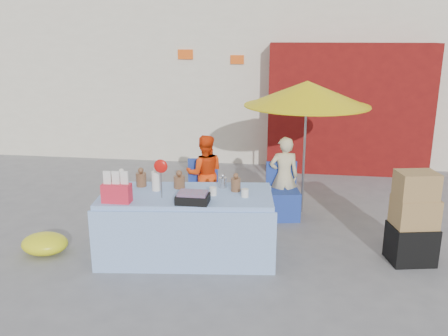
% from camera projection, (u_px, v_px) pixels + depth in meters
% --- Properties ---
extents(ground, '(80.00, 80.00, 0.00)m').
position_uv_depth(ground, '(203.00, 253.00, 6.19)').
color(ground, slate).
rests_on(ground, ground).
extents(backdrop, '(14.00, 8.00, 7.80)m').
position_uv_depth(backdrop, '(274.00, 21.00, 12.43)').
color(backdrop, silver).
rests_on(backdrop, ground).
extents(market_table, '(2.29, 1.27, 1.33)m').
position_uv_depth(market_table, '(186.00, 224.00, 6.02)').
color(market_table, '#98C3F3').
rests_on(market_table, ground).
extents(chair_left, '(0.56, 0.55, 0.85)m').
position_uv_depth(chair_left, '(203.00, 198.00, 7.51)').
color(chair_left, '#223C9D').
rests_on(chair_left, ground).
extents(chair_right, '(0.56, 0.55, 0.85)m').
position_uv_depth(chair_right, '(283.00, 202.00, 7.34)').
color(chair_right, '#223C9D').
rests_on(chair_right, ground).
extents(vendor_orange, '(0.68, 0.58, 1.24)m').
position_uv_depth(vendor_orange, '(205.00, 173.00, 7.54)').
color(vendor_orange, '#FB410D').
rests_on(vendor_orange, ground).
extents(vendor_beige, '(0.51, 0.38, 1.26)m').
position_uv_depth(vendor_beige, '(284.00, 176.00, 7.37)').
color(vendor_beige, beige).
rests_on(vendor_beige, ground).
extents(umbrella, '(1.90, 1.90, 2.09)m').
position_uv_depth(umbrella, '(307.00, 94.00, 7.12)').
color(umbrella, gray).
rests_on(umbrella, ground).
extents(box_stack, '(0.61, 0.53, 1.18)m').
position_uv_depth(box_stack, '(413.00, 221.00, 5.82)').
color(box_stack, black).
rests_on(box_stack, ground).
extents(tarp_bundle, '(0.73, 0.66, 0.27)m').
position_uv_depth(tarp_bundle, '(45.00, 244.00, 6.15)').
color(tarp_bundle, yellow).
rests_on(tarp_bundle, ground).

